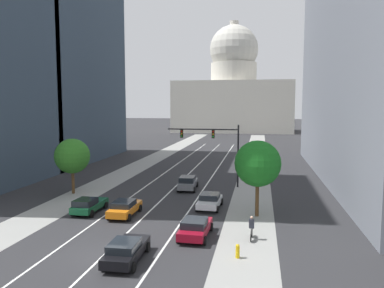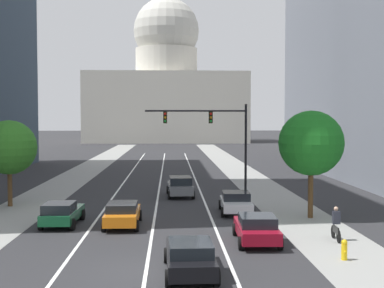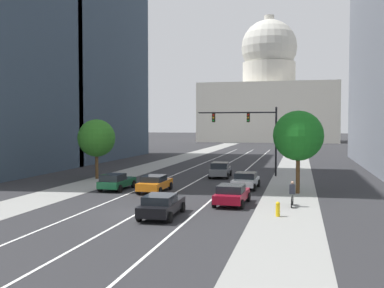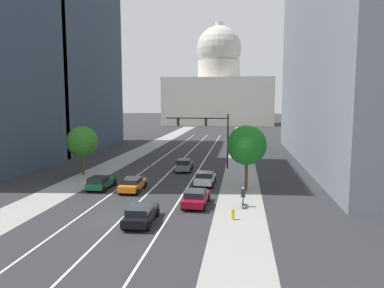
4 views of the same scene
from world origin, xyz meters
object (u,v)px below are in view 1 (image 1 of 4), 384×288
at_px(car_crimson, 195,227).
at_px(fire_hydrant, 238,251).
at_px(street_tree_near_left, 72,156).
at_px(car_white, 210,201).
at_px(street_tree_mid_right, 258,164).
at_px(capitol_building, 233,92).
at_px(cyclist, 252,228).
at_px(car_black, 126,250).
at_px(traffic_signal_mast, 216,142).
at_px(car_green, 89,205).
at_px(car_orange, 125,208).
at_px(car_gray, 188,183).

bearing_deg(car_crimson, fire_hydrant, -133.13).
bearing_deg(street_tree_near_left, car_white, -11.99).
height_order(car_crimson, street_tree_mid_right, street_tree_mid_right).
distance_m(capitol_building, cyclist, 112.86).
bearing_deg(street_tree_mid_right, street_tree_near_left, 165.59).
xyz_separation_m(car_crimson, car_black, (-3.48, -5.02, -0.01)).
height_order(capitol_building, car_crimson, capitol_building).
distance_m(car_crimson, traffic_signal_mast, 18.29).
relative_size(car_white, fire_hydrant, 4.59).
relative_size(car_white, car_black, 0.89).
distance_m(car_white, fire_hydrant, 11.76).
bearing_deg(capitol_building, cyclist, -85.24).
bearing_deg(cyclist, capitol_building, 7.73).
height_order(capitol_building, street_tree_mid_right, capitol_building).
bearing_deg(street_tree_near_left, fire_hydrant, -37.88).
bearing_deg(car_white, traffic_signal_mast, 5.44).
distance_m(car_black, street_tree_mid_right, 14.24).
xyz_separation_m(capitol_building, car_green, (-5.24, -107.43, -13.38)).
relative_size(car_white, traffic_signal_mast, 0.49).
height_order(car_orange, cyclist, cyclist).
distance_m(car_black, traffic_signal_mast, 23.36).
relative_size(car_crimson, car_black, 0.95).
xyz_separation_m(traffic_signal_mast, street_tree_mid_right, (4.93, -11.51, -0.63)).
height_order(car_white, street_tree_near_left, street_tree_near_left).
bearing_deg(cyclist, car_gray, 29.67).
bearing_deg(car_orange, cyclist, -109.97).
height_order(car_white, car_orange, car_white).
bearing_deg(capitol_building, car_black, -89.14).
relative_size(car_green, street_tree_near_left, 0.72).
bearing_deg(car_green, cyclist, -105.23).
height_order(car_white, fire_hydrant, car_white).
xyz_separation_m(capitol_building, traffic_signal_mast, (4.69, -94.24, -8.86)).
relative_size(car_black, cyclist, 2.73).
bearing_deg(car_white, street_tree_mid_right, -110.27).
bearing_deg(car_white, car_black, 167.26).
xyz_separation_m(car_white, traffic_signal_mast, (-0.54, 9.70, 4.52)).
bearing_deg(car_crimson, car_black, 147.12).
relative_size(car_white, car_crimson, 0.93).
xyz_separation_m(car_crimson, car_green, (-10.46, 4.52, -0.00)).
bearing_deg(fire_hydrant, traffic_signal_mast, 100.31).
bearing_deg(car_gray, car_orange, 159.72).
bearing_deg(car_green, car_orange, -93.81).
relative_size(car_green, street_tree_mid_right, 0.65).
distance_m(car_crimson, car_black, 6.11).
relative_size(car_gray, street_tree_mid_right, 0.66).
height_order(capitol_building, car_green, capitol_building).
bearing_deg(capitol_building, car_crimson, -87.33).
bearing_deg(street_tree_near_left, car_gray, 18.30).
bearing_deg(street_tree_mid_right, capitol_building, 95.19).
bearing_deg(cyclist, car_crimson, 96.74).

